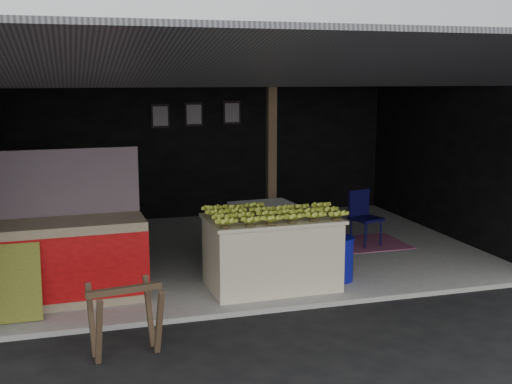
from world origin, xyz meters
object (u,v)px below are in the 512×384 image
object	(u,v)px
white_crate	(262,236)
sawhorse	(125,313)
water_barrel	(339,260)
plastic_chair	(363,213)
banana_table	(272,252)
neighbor_stall	(71,256)

from	to	relation	value
white_crate	sawhorse	size ratio (longest dim) A/B	1.25
sawhorse	water_barrel	size ratio (longest dim) A/B	1.33
water_barrel	plastic_chair	xyz separation A→B (m)	(1.06, 1.53, 0.23)
plastic_chair	water_barrel	bearing A→B (deg)	-141.27
banana_table	neighbor_stall	distance (m)	2.35
water_barrel	plastic_chair	bearing A→B (deg)	55.32
banana_table	neighbor_stall	xyz separation A→B (m)	(-2.34, 0.21, 0.08)
white_crate	water_barrel	bearing A→B (deg)	-50.63
sawhorse	water_barrel	distance (m)	3.09
neighbor_stall	sawhorse	distance (m)	1.66
white_crate	plastic_chair	distance (m)	1.97
banana_table	plastic_chair	xyz separation A→B (m)	(1.95, 1.53, 0.05)
plastic_chair	sawhorse	bearing A→B (deg)	-159.36
white_crate	plastic_chair	world-z (taller)	white_crate
water_barrel	white_crate	bearing A→B (deg)	134.21
sawhorse	banana_table	bearing A→B (deg)	27.20
banana_table	sawhorse	size ratio (longest dim) A/B	2.25
sawhorse	plastic_chair	size ratio (longest dim) A/B	0.84
water_barrel	plastic_chair	distance (m)	1.87
banana_table	white_crate	size ratio (longest dim) A/B	1.80
white_crate	neighbor_stall	xyz separation A→B (m)	(-2.46, -0.58, 0.07)
banana_table	plastic_chair	bearing A→B (deg)	37.20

